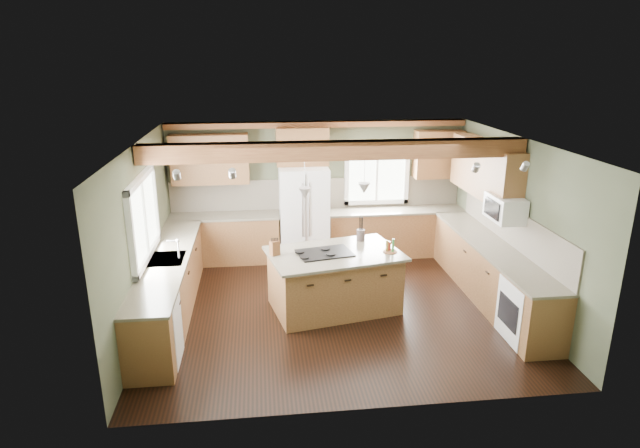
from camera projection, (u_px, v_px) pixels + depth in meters
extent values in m
plane|color=black|center=(335.00, 308.00, 8.33)|extent=(5.60, 5.60, 0.00)
plane|color=silver|center=(337.00, 141.00, 7.54)|extent=(5.60, 5.60, 0.00)
plane|color=#404833|center=(318.00, 189.00, 10.30)|extent=(5.60, 0.00, 5.60)
plane|color=#404833|center=(142.00, 236.00, 7.63)|extent=(0.00, 5.00, 5.00)
plane|color=#404833|center=(516.00, 222.00, 8.24)|extent=(0.00, 5.00, 5.00)
cube|color=#562A18|center=(337.00, 150.00, 7.59)|extent=(5.55, 0.26, 0.26)
cube|color=#562A18|center=(318.00, 124.00, 9.83)|extent=(5.55, 0.20, 0.10)
cube|color=brown|center=(318.00, 193.00, 10.31)|extent=(5.58, 0.03, 0.58)
cube|color=brown|center=(513.00, 227.00, 8.31)|extent=(0.03, 3.70, 0.58)
cube|color=brown|center=(225.00, 239.00, 10.08)|extent=(2.02, 0.60, 0.88)
cube|color=#443D32|center=(224.00, 216.00, 9.94)|extent=(2.06, 0.64, 0.04)
cube|color=brown|center=(395.00, 233.00, 10.44)|extent=(2.62, 0.60, 0.88)
cube|color=#443D32|center=(396.00, 210.00, 10.30)|extent=(2.66, 0.64, 0.04)
cube|color=brown|center=(169.00, 288.00, 7.97)|extent=(0.60, 3.70, 0.88)
cube|color=#443D32|center=(167.00, 260.00, 7.83)|extent=(0.64, 3.74, 0.04)
cube|color=brown|center=(490.00, 273.00, 8.51)|extent=(0.60, 3.70, 0.88)
cube|color=#443D32|center=(493.00, 246.00, 8.37)|extent=(0.64, 3.74, 0.04)
cube|color=brown|center=(210.00, 159.00, 9.72)|extent=(1.40, 0.35, 0.90)
cube|color=brown|center=(302.00, 146.00, 9.84)|extent=(0.96, 0.35, 0.70)
cube|color=brown|center=(485.00, 169.00, 8.87)|extent=(0.35, 2.20, 0.90)
cube|color=brown|center=(438.00, 154.00, 10.19)|extent=(0.90, 0.35, 0.90)
cube|color=white|center=(143.00, 218.00, 7.60)|extent=(0.04, 1.60, 1.05)
cube|color=white|center=(377.00, 175.00, 10.33)|extent=(1.10, 0.04, 1.00)
cube|color=#262628|center=(167.00, 259.00, 7.83)|extent=(0.50, 0.65, 0.03)
cylinder|color=#B2B2B7|center=(178.00, 250.00, 7.80)|extent=(0.02, 0.02, 0.28)
cube|color=white|center=(155.00, 332.00, 6.74)|extent=(0.60, 0.60, 0.84)
cube|color=white|center=(529.00, 311.00, 7.29)|extent=(0.60, 0.72, 0.84)
cube|color=white|center=(505.00, 208.00, 8.09)|extent=(0.40, 0.70, 0.38)
cone|color=#B2B2B7|center=(305.00, 193.00, 7.63)|extent=(0.18, 0.18, 0.16)
cone|color=#B2B2B7|center=(364.00, 188.00, 7.91)|extent=(0.18, 0.18, 0.16)
cube|color=white|center=(304.00, 215.00, 10.03)|extent=(0.90, 0.74, 1.80)
cube|color=brown|center=(334.00, 282.00, 8.21)|extent=(2.03, 1.47, 0.88)
cube|color=#443D32|center=(334.00, 254.00, 8.07)|extent=(2.17, 1.62, 0.04)
cube|color=black|center=(325.00, 253.00, 8.01)|extent=(0.89, 0.68, 0.02)
cube|color=brown|center=(275.00, 248.00, 7.93)|extent=(0.16, 0.15, 0.22)
cylinder|color=#36312B|center=(361.00, 235.00, 8.56)|extent=(0.18, 0.18, 0.18)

